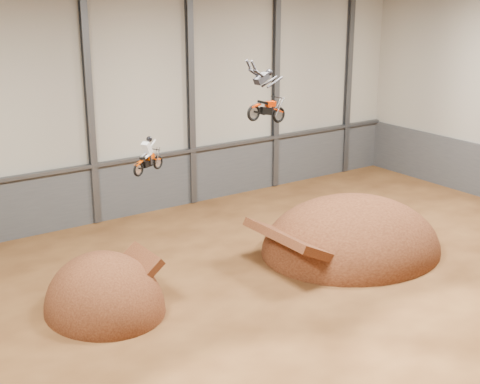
% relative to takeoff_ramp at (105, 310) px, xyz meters
% --- Properties ---
extents(floor, '(40.00, 40.00, 0.00)m').
position_rel_takeoff_ramp_xyz_m(floor, '(7.54, -4.10, 0.00)').
color(floor, '#4E2C14').
rests_on(floor, ground).
extents(back_wall, '(40.00, 0.10, 14.00)m').
position_rel_takeoff_ramp_xyz_m(back_wall, '(7.54, 10.90, 7.00)').
color(back_wall, '#B4AFA0').
rests_on(back_wall, ground).
extents(lower_band_back, '(39.80, 0.18, 3.50)m').
position_rel_takeoff_ramp_xyz_m(lower_band_back, '(7.54, 10.80, 1.75)').
color(lower_band_back, '#4A4D51').
rests_on(lower_band_back, ground).
extents(steel_rail, '(39.80, 0.35, 0.20)m').
position_rel_takeoff_ramp_xyz_m(steel_rail, '(7.54, 10.65, 3.55)').
color(steel_rail, '#47494F').
rests_on(steel_rail, lower_band_back).
extents(steel_column_2, '(0.40, 0.36, 13.90)m').
position_rel_takeoff_ramp_xyz_m(steel_column_2, '(4.20, 10.70, 7.00)').
color(steel_column_2, '#47494F').
rests_on(steel_column_2, ground).
extents(steel_column_3, '(0.40, 0.36, 13.90)m').
position_rel_takeoff_ramp_xyz_m(steel_column_3, '(10.87, 10.70, 7.00)').
color(steel_column_3, '#47494F').
rests_on(steel_column_3, ground).
extents(steel_column_4, '(0.40, 0.36, 13.90)m').
position_rel_takeoff_ramp_xyz_m(steel_column_4, '(17.54, 10.70, 7.00)').
color(steel_column_4, '#47494F').
rests_on(steel_column_4, ground).
extents(steel_column_5, '(0.40, 0.36, 13.90)m').
position_rel_takeoff_ramp_xyz_m(steel_column_5, '(24.20, 10.70, 7.00)').
color(steel_column_5, '#47494F').
rests_on(steel_column_5, ground).
extents(takeoff_ramp, '(5.12, 5.91, 5.12)m').
position_rel_takeoff_ramp_xyz_m(takeoff_ramp, '(0.00, 0.00, 0.00)').
color(takeoff_ramp, '#431F10').
rests_on(takeoff_ramp, ground).
extents(landing_ramp, '(10.01, 8.85, 5.77)m').
position_rel_takeoff_ramp_xyz_m(landing_ramp, '(13.65, -1.12, 0.00)').
color(landing_ramp, '#431F10').
rests_on(landing_ramp, ground).
extents(fmx_rider_a, '(2.03, 1.41, 1.73)m').
position_rel_takeoff_ramp_xyz_m(fmx_rider_a, '(2.32, -0.17, 6.78)').
color(fmx_rider_a, '#CB3E00').
extents(fmx_rider_b, '(3.53, 1.27, 3.10)m').
position_rel_takeoff_ramp_xyz_m(fmx_rider_b, '(7.51, -1.53, 9.06)').
color(fmx_rider_b, red).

